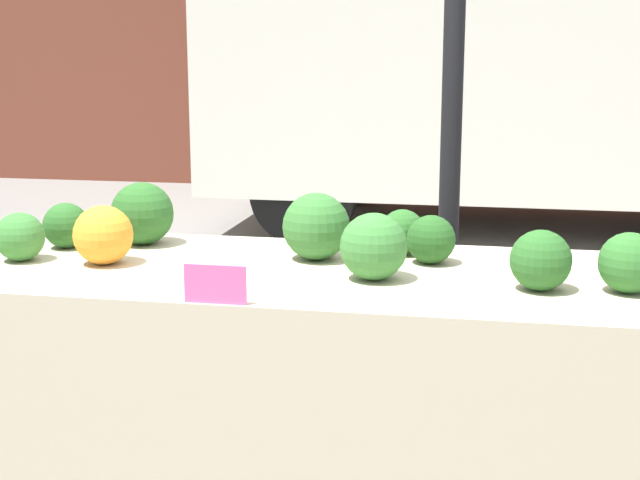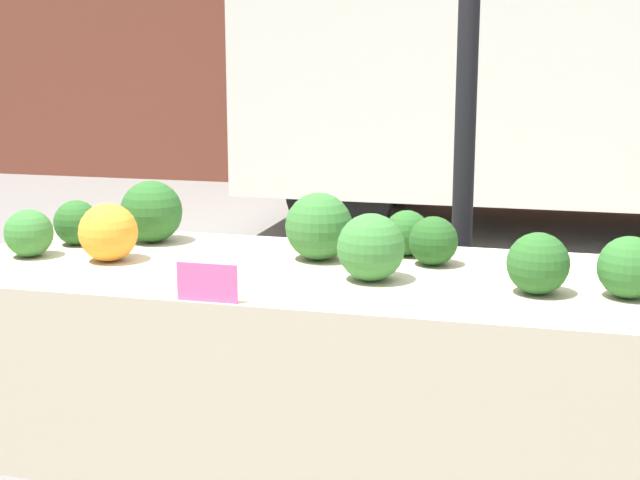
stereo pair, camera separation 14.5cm
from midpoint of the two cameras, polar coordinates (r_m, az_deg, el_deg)
name	(u,v)px [view 1 (the left image)]	position (r m, az deg, el deg)	size (l,w,h in m)	color
tent_pole	(452,118)	(3.00, 7.05, 7.73)	(0.07, 0.07, 2.42)	black
parked_truck	(501,67)	(7.42, 10.98, 10.84)	(4.81, 2.25, 2.43)	silver
market_table	(315,317)	(2.33, -2.09, -4.95)	(2.02, 0.77, 0.86)	beige
orange_cauliflower	(103,235)	(2.49, -15.33, 0.30)	(0.16, 0.16, 0.16)	orange
broccoli_head_0	(374,247)	(2.24, 1.61, -0.44)	(0.17, 0.17, 0.17)	#387533
broccoli_head_1	(629,263)	(2.22, 17.45, -1.42)	(0.15, 0.15, 0.15)	#2D6628
broccoli_head_2	(20,237)	(2.61, -20.18, 0.18)	(0.14, 0.14, 0.14)	#387533
broccoli_head_3	(431,240)	(2.43, 5.43, 0.02)	(0.13, 0.13, 0.13)	#23511E
broccoli_head_5	(316,227)	(2.46, -1.93, 0.86)	(0.19, 0.19, 0.19)	#336B2D
broccoli_head_6	(66,226)	(2.74, -17.42, 0.88)	(0.13, 0.13, 0.13)	#285B23
broccoli_head_7	(142,214)	(2.73, -12.81, 1.65)	(0.19, 0.19, 0.19)	#285B23
broccoli_head_8	(541,260)	(2.19, 12.12, -1.30)	(0.15, 0.15, 0.15)	#285B23
broccoli_head_9	(402,232)	(2.53, 3.67, 0.51)	(0.13, 0.13, 0.13)	#285B23
price_sign	(215,284)	(2.05, -8.74, -2.84)	(0.15, 0.01, 0.09)	#F45B9E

